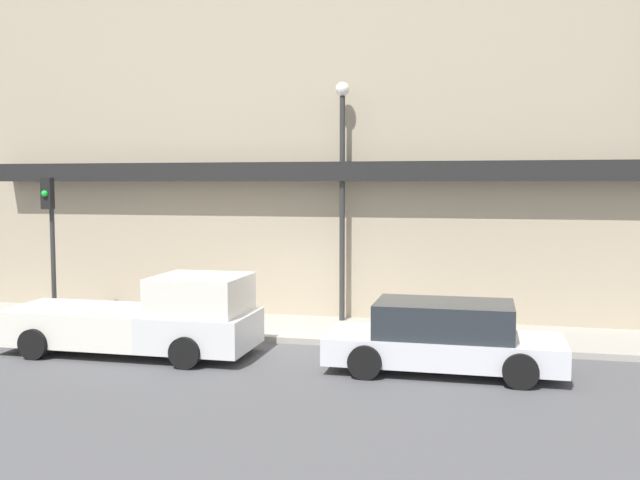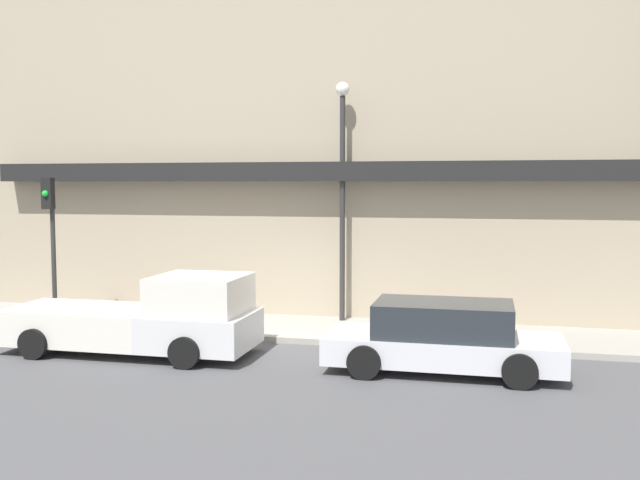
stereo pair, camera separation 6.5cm
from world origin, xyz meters
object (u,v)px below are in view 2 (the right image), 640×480
(fire_hydrant, at_px, (453,328))
(street_lamp, at_px, (342,175))
(parked_car, at_px, (443,338))
(pickup_truck, at_px, (146,319))
(traffic_light, at_px, (51,223))

(fire_hydrant, height_order, street_lamp, street_lamp)
(parked_car, bearing_deg, fire_hydrant, 86.47)
(parked_car, bearing_deg, pickup_truck, 179.05)
(fire_hydrant, distance_m, street_lamp, 4.97)
(parked_car, xyz_separation_m, street_lamp, (-2.86, 4.04, 3.26))
(fire_hydrant, distance_m, traffic_light, 10.45)
(parked_car, bearing_deg, street_lamp, 124.37)
(fire_hydrant, bearing_deg, parked_car, -92.58)
(street_lamp, bearing_deg, traffic_light, -165.35)
(pickup_truck, xyz_separation_m, traffic_light, (-3.73, 2.14, 1.93))
(street_lamp, bearing_deg, fire_hydrant, -33.52)
(parked_car, distance_m, traffic_light, 10.53)
(pickup_truck, distance_m, traffic_light, 4.71)
(pickup_truck, bearing_deg, traffic_light, 149.76)
(pickup_truck, bearing_deg, parked_car, -0.38)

